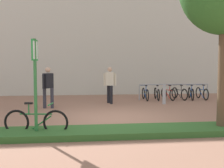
{
  "coord_description": "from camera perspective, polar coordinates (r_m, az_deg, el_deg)",
  "views": [
    {
      "loc": [
        -1.13,
        -8.78,
        1.81
      ],
      "look_at": [
        0.03,
        1.45,
        1.07
      ],
      "focal_mm": 42.4,
      "sensor_mm": 36.0,
      "label": 1
    }
  ],
  "objects": [
    {
      "name": "ground_plane",
      "position": [
        9.04,
        0.86,
        -7.45
      ],
      "size": [
        60.0,
        60.0,
        0.0
      ],
      "primitive_type": "plane",
      "color": "#936651"
    },
    {
      "name": "building_facade",
      "position": [
        16.98,
        -2.61,
        14.93
      ],
      "size": [
        28.0,
        1.2,
        10.0
      ],
      "primitive_type": "cube",
      "color": "beige",
      "rests_on": "ground"
    },
    {
      "name": "planter_strip",
      "position": [
        6.95,
        -2.26,
        -10.3
      ],
      "size": [
        7.0,
        1.1,
        0.16
      ],
      "primitive_type": "cube",
      "color": "#336028",
      "rests_on": "ground"
    },
    {
      "name": "parking_sign_post",
      "position": [
        6.82,
        -16.25,
        2.23
      ],
      "size": [
        0.1,
        0.36,
        2.46
      ],
      "color": "#2D7238",
      "rests_on": "ground"
    },
    {
      "name": "bike_at_sign",
      "position": [
        7.16,
        -16.04,
        -7.83
      ],
      "size": [
        1.67,
        0.42,
        0.86
      ],
      "color": "black",
      "rests_on": "ground"
    },
    {
      "name": "bike_rack_cluster",
      "position": [
        14.25,
        13.21,
        -1.91
      ],
      "size": [
        3.76,
        1.58,
        0.83
      ],
      "color": "#99999E",
      "rests_on": "ground"
    },
    {
      "name": "bollard_steel",
      "position": [
        12.52,
        11.18,
        -2.21
      ],
      "size": [
        0.16,
        0.16,
        0.9
      ],
      "primitive_type": "cylinder",
      "color": "#ADADB2",
      "rests_on": "ground"
    },
    {
      "name": "person_shirt_blue",
      "position": [
        12.45,
        -0.47,
        0.29
      ],
      "size": [
        0.6,
        0.51,
        1.72
      ],
      "color": "black",
      "rests_on": "ground"
    },
    {
      "name": "person_suited_navy",
      "position": [
        11.35,
        -13.62,
        -0.19
      ],
      "size": [
        0.45,
        0.5,
        1.72
      ],
      "color": "#2D2D38",
      "rests_on": "ground"
    }
  ]
}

